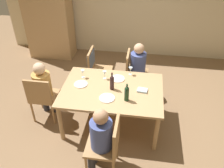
{
  "coord_description": "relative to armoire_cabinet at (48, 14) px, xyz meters",
  "views": [
    {
      "loc": [
        0.46,
        -3.07,
        3.07
      ],
      "look_at": [
        0.0,
        0.0,
        0.85
      ],
      "focal_mm": 37.89,
      "sensor_mm": 36.0,
      "label": 1
    }
  ],
  "objects": [
    {
      "name": "wine_glass_near_left",
      "position": [
        2.19,
        -1.85,
        -0.24
      ],
      "size": [
        0.07,
        0.07,
        0.15
      ],
      "color": "silver",
      "rests_on": "dining_table"
    },
    {
      "name": "rear_room_partition",
      "position": [
        1.93,
        0.45,
        0.25
      ],
      "size": [
        6.4,
        0.12,
        2.7
      ],
      "primitive_type": "cube",
      "color": "beige",
      "rests_on": "ground_plane"
    },
    {
      "name": "dining_table",
      "position": [
        1.93,
        -2.33,
        -0.43
      ],
      "size": [
        1.66,
        1.16,
        0.75
      ],
      "color": "tan",
      "rests_on": "ground_plane"
    },
    {
      "name": "armoire_cabinet",
      "position": [
        0.0,
        0.0,
        0.0
      ],
      "size": [
        1.18,
        0.62,
        2.18
      ],
      "color": "tan",
      "rests_on": "ground_plane"
    },
    {
      "name": "person_man_guest",
      "position": [
        0.72,
        -2.3,
        -0.44
      ],
      "size": [
        0.3,
        0.35,
        1.13
      ],
      "color": "#33333D",
      "rests_on": "ground_plane"
    },
    {
      "name": "chair_left_end",
      "position": [
        0.72,
        -2.42,
        -0.56
      ],
      "size": [
        0.44,
        0.44,
        0.92
      ],
      "color": "#A87F51",
      "rests_on": "ground_plane"
    },
    {
      "name": "chair_far_left",
      "position": [
        1.43,
        -1.37,
        -0.5
      ],
      "size": [
        0.45,
        0.44,
        0.92
      ],
      "rotation": [
        0.0,
        0.0,
        -1.57
      ],
      "color": "#A87F51",
      "rests_on": "ground_plane"
    },
    {
      "name": "wine_glass_centre",
      "position": [
        1.76,
        -2.04,
        -0.24
      ],
      "size": [
        0.07,
        0.07,
        0.15
      ],
      "color": "silver",
      "rests_on": "dining_table"
    },
    {
      "name": "wine_bottle_dark_red",
      "position": [
        2.19,
        -2.58,
        -0.21
      ],
      "size": [
        0.07,
        0.07,
        0.3
      ],
      "color": "#19381E",
      "rests_on": "dining_table"
    },
    {
      "name": "wine_glass_near_right",
      "position": [
        1.37,
        -2.06,
        -0.24
      ],
      "size": [
        0.07,
        0.07,
        0.15
      ],
      "color": "silver",
      "rests_on": "dining_table"
    },
    {
      "name": "ground_plane",
      "position": [
        1.93,
        -2.33,
        -1.1
      ],
      "size": [
        10.0,
        10.0,
        0.0
      ],
      "primitive_type": "plane",
      "color": "#846647"
    },
    {
      "name": "chair_near",
      "position": [
        2.02,
        -3.29,
        -0.56
      ],
      "size": [
        0.44,
        0.44,
        0.92
      ],
      "rotation": [
        0.0,
        0.0,
        1.57
      ],
      "color": "#A87F51",
      "rests_on": "ground_plane"
    },
    {
      "name": "wine_bottle_tall_green",
      "position": [
        1.93,
        -2.33,
        -0.21
      ],
      "size": [
        0.07,
        0.07,
        0.31
      ],
      "color": "black",
      "rests_on": "dining_table"
    },
    {
      "name": "person_woman_host",
      "position": [
        1.9,
        -3.29,
        -0.45
      ],
      "size": [
        0.35,
        0.3,
        1.12
      ],
      "rotation": [
        0.0,
        0.0,
        1.57
      ],
      "color": "#33333D",
      "rests_on": "ground_plane"
    },
    {
      "name": "chair_far_right",
      "position": [
        2.21,
        -1.37,
        -0.56
      ],
      "size": [
        0.44,
        0.44,
        0.92
      ],
      "rotation": [
        0.0,
        0.0,
        -1.57
      ],
      "color": "#A87F51",
      "rests_on": "ground_plane"
    },
    {
      "name": "person_man_bearded",
      "position": [
        2.33,
        -1.37,
        -0.44
      ],
      "size": [
        0.35,
        0.3,
        1.13
      ],
      "rotation": [
        0.0,
        0.0,
        -1.57
      ],
      "color": "#33333D",
      "rests_on": "ground_plane"
    },
    {
      "name": "dinner_plate_guest_left",
      "position": [
        1.39,
        -2.28,
        -0.34
      ],
      "size": [
        0.23,
        0.23,
        0.01
      ],
      "primitive_type": "cylinder",
      "color": "silver",
      "rests_on": "dining_table"
    },
    {
      "name": "dinner_plate_host",
      "position": [
        1.89,
        -2.58,
        -0.34
      ],
      "size": [
        0.24,
        0.24,
        0.01
      ],
      "primitive_type": "cylinder",
      "color": "white",
      "rests_on": "dining_table"
    },
    {
      "name": "folded_napkin",
      "position": [
        2.42,
        -2.31,
        -0.33
      ],
      "size": [
        0.17,
        0.14,
        0.03
      ],
      "primitive_type": "cube",
      "rotation": [
        0.0,
        0.0,
        -0.12
      ],
      "color": "#ADC6D6",
      "rests_on": "dining_table"
    },
    {
      "name": "dinner_plate_guest_right",
      "position": [
        1.98,
        -2.03,
        -0.34
      ],
      "size": [
        0.25,
        0.25,
        0.01
      ],
      "primitive_type": "cylinder",
      "color": "white",
      "rests_on": "dining_table"
    }
  ]
}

